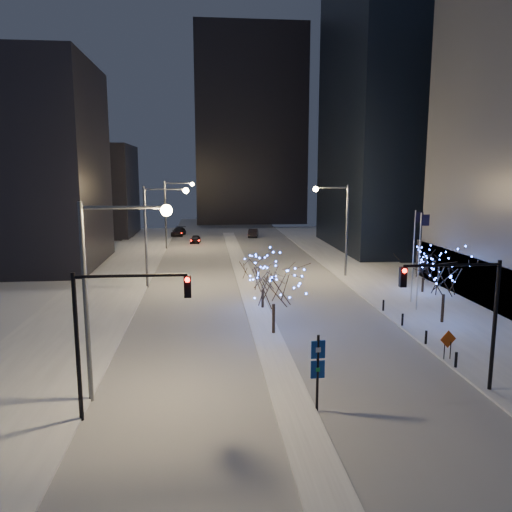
{
  "coord_description": "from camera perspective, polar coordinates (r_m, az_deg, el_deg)",
  "views": [
    {
      "loc": [
        -4.14,
        -22.19,
        11.39
      ],
      "look_at": [
        -0.34,
        15.23,
        5.0
      ],
      "focal_mm": 35.0,
      "sensor_mm": 36.0,
      "label": 1
    }
  ],
  "objects": [
    {
      "name": "street_lamp_w_near",
      "position": [
        25.14,
        -16.69,
        -1.98
      ],
      "size": [
        4.4,
        0.56,
        10.0
      ],
      "color": "#595E66",
      "rests_on": "ground"
    },
    {
      "name": "filler_west_far",
      "position": [
        94.81,
        -19.27,
        7.06
      ],
      "size": [
        18.0,
        16.0,
        16.0
      ],
      "primitive_type": "cube",
      "color": "black",
      "rests_on": "ground"
    },
    {
      "name": "holiday_tree_median_far",
      "position": [
        41.34,
        0.77,
        -2.15
      ],
      "size": [
        3.8,
        3.8,
        4.31
      ],
      "color": "black",
      "rests_on": "median"
    },
    {
      "name": "car_mid",
      "position": [
        87.83,
        -0.31,
        2.67
      ],
      "size": [
        2.27,
        4.62,
        1.46
      ],
      "primitive_type": "imported",
      "rotation": [
        0.0,
        0.0,
        2.97
      ],
      "color": "black",
      "rests_on": "ground"
    },
    {
      "name": "filler_west_near",
      "position": [
        66.62,
        -27.15,
        9.12
      ],
      "size": [
        22.0,
        18.0,
        24.0
      ],
      "primitive_type": "cube",
      "color": "black",
      "rests_on": "ground"
    },
    {
      "name": "road",
      "position": [
        58.46,
        -1.62,
        -1.59
      ],
      "size": [
        20.0,
        130.0,
        0.02
      ],
      "primitive_type": "cube",
      "color": "#9EA2AC",
      "rests_on": "ground"
    },
    {
      "name": "street_lamp_east",
      "position": [
        54.32,
        9.44,
        4.29
      ],
      "size": [
        3.9,
        0.56,
        10.0
      ],
      "color": "#595E66",
      "rests_on": "ground"
    },
    {
      "name": "traffic_signal_west",
      "position": [
        23.55,
        -16.19,
        -7.1
      ],
      "size": [
        5.26,
        0.43,
        7.0
      ],
      "color": "black",
      "rests_on": "ground"
    },
    {
      "name": "car_far",
      "position": [
        90.51,
        -8.84,
        2.76
      ],
      "size": [
        2.72,
        5.3,
        1.47
      ],
      "primitive_type": "imported",
      "rotation": [
        0.0,
        0.0,
        -0.13
      ],
      "color": "#222227",
      "rests_on": "ground"
    },
    {
      "name": "ground",
      "position": [
        25.28,
        4.46,
        -17.16
      ],
      "size": [
        160.0,
        160.0,
        0.0
      ],
      "primitive_type": "plane",
      "color": "silver",
      "rests_on": "ground"
    },
    {
      "name": "horizon_block",
      "position": [
        115.04,
        -0.74,
        14.43
      ],
      "size": [
        24.0,
        14.0,
        42.0
      ],
      "primitive_type": "cube",
      "color": "black",
      "rests_on": "ground"
    },
    {
      "name": "street_lamp_w_far",
      "position": [
        74.51,
        -9.52,
        5.74
      ],
      "size": [
        4.4,
        0.56,
        10.0
      ],
      "color": "#595E66",
      "rests_on": "ground"
    },
    {
      "name": "holiday_tree_plaza_near",
      "position": [
        39.68,
        20.79,
        -1.79
      ],
      "size": [
        4.44,
        4.44,
        5.8
      ],
      "color": "black",
      "rests_on": "east_sidewalk"
    },
    {
      "name": "street_lamp_w_mid",
      "position": [
        49.67,
        -11.33,
        3.8
      ],
      "size": [
        4.4,
        0.56,
        10.0
      ],
      "color": "#595E66",
      "rests_on": "ground"
    },
    {
      "name": "wayfinding_sign",
      "position": [
        24.34,
        7.07,
        -12.25
      ],
      "size": [
        0.68,
        0.13,
        3.82
      ],
      "rotation": [
        0.0,
        0.0,
        0.06
      ],
      "color": "black",
      "rests_on": "ground"
    },
    {
      "name": "flagpoles",
      "position": [
        43.65,
        17.93,
        0.49
      ],
      "size": [
        1.35,
        2.6,
        8.0
      ],
      "color": "silver",
      "rests_on": "east_sidewalk"
    },
    {
      "name": "bollards",
      "position": [
        36.85,
        17.56,
        -7.85
      ],
      "size": [
        0.16,
        12.16,
        0.9
      ],
      "color": "black",
      "rests_on": "east_sidewalk"
    },
    {
      "name": "holiday_tree_plaza_far",
      "position": [
        49.32,
        18.64,
        -0.83
      ],
      "size": [
        3.95,
        3.95,
        4.37
      ],
      "color": "black",
      "rests_on": "east_sidewalk"
    },
    {
      "name": "median",
      "position": [
        53.56,
        -1.23,
        -2.56
      ],
      "size": [
        2.0,
        80.0,
        0.15
      ],
      "primitive_type": "cube",
      "color": "white",
      "rests_on": "ground"
    },
    {
      "name": "holiday_tree_median_near",
      "position": [
        34.63,
        2.05,
        -2.79
      ],
      "size": [
        4.68,
        4.68,
        5.84
      ],
      "color": "black",
      "rests_on": "median"
    },
    {
      "name": "car_near",
      "position": [
        80.78,
        -6.95,
        1.92
      ],
      "size": [
        1.79,
        3.82,
        1.26
      ],
      "primitive_type": "imported",
      "rotation": [
        0.0,
        0.0,
        -0.08
      ],
      "color": "black",
      "rests_on": "ground"
    },
    {
      "name": "construction_sign",
      "position": [
        32.64,
        21.09,
        -9.14
      ],
      "size": [
        1.09,
        0.23,
        1.81
      ],
      "rotation": [
        0.0,
        0.0,
        0.18
      ],
      "color": "black",
      "rests_on": "east_sidewalk"
    },
    {
      "name": "east_sidewalk",
      "position": [
        47.69,
        18.12,
        -4.57
      ],
      "size": [
        10.0,
        90.0,
        0.15
      ],
      "primitive_type": "cube",
      "color": "white",
      "rests_on": "ground"
    },
    {
      "name": "traffic_signal_east",
      "position": [
        27.43,
        22.99,
        -5.12
      ],
      "size": [
        5.26,
        0.43,
        7.0
      ],
      "color": "black",
      "rests_on": "ground"
    },
    {
      "name": "west_sidewalk",
      "position": [
        44.78,
        -18.4,
        -5.5
      ],
      "size": [
        8.0,
        90.0,
        0.15
      ],
      "primitive_type": "cube",
      "color": "white",
      "rests_on": "ground"
    }
  ]
}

